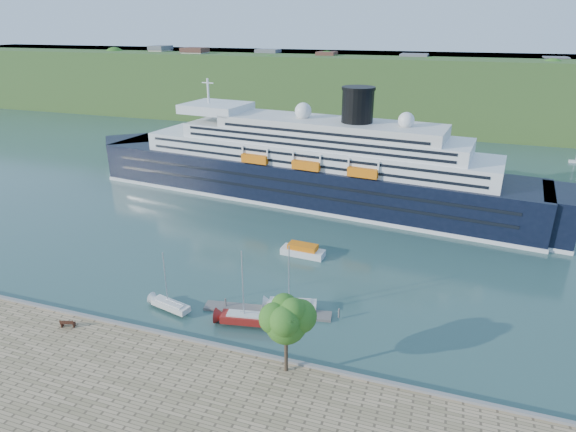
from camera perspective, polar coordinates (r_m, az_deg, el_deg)
The scene contains 11 objects.
ground at distance 58.63m, azimuth -10.67°, elevation -15.07°, with size 400.00×400.00×0.00m, color #2C4E47.
far_hillside at distance 188.13m, azimuth 11.38°, elevation 14.59°, with size 400.00×50.00×24.00m, color #365823.
quay_coping at distance 57.81m, azimuth -10.85°, elevation -14.27°, with size 220.00×0.50×0.30m, color slate.
cruise_ship at distance 99.45m, azimuth 1.77°, elevation 8.61°, with size 106.39×15.49×23.89m, color black, non-canonical shape.
park_bench at distance 64.58m, azimuth -24.63°, elevation -11.42°, with size 1.78×0.73×1.14m, color #451F13, non-canonical shape.
promenade_tree at distance 50.17m, azimuth -0.23°, elevation -13.57°, with size 5.79×5.79×9.59m, color #2B631A, non-canonical shape.
floating_pontoon at distance 63.61m, azimuth -2.48°, elevation -11.18°, with size 16.67×2.04×0.37m, color slate, non-canonical shape.
sailboat_white_near at distance 63.71m, azimuth -13.99°, elevation -7.82°, with size 6.19×1.72×7.99m, color silver, non-canonical shape.
sailboat_red at distance 58.82m, azimuth -4.85°, elevation -8.87°, with size 7.55×2.10×9.75m, color maroon, non-canonical shape.
sailboat_white_far at distance 61.78m, azimuth 0.56°, elevation -7.64°, with size 6.85×1.90×8.84m, color silver, non-canonical shape.
tender_launch at distance 77.49m, azimuth 1.77°, elevation -4.03°, with size 7.09×2.43×1.96m, color orange, non-canonical shape.
Camera 1 is at (24.60, -40.09, 35.00)m, focal length 30.00 mm.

